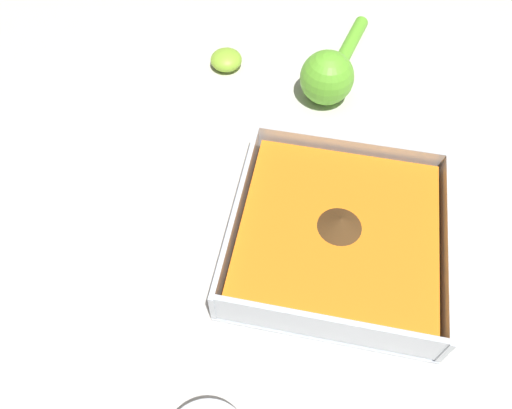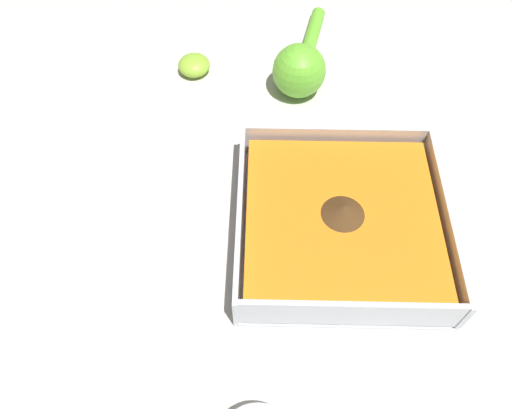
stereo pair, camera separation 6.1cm
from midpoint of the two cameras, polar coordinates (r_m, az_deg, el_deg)
ground_plane at (r=0.62m, az=4.10°, el=-3.38°), size 4.00×4.00×0.00m
square_dish at (r=0.60m, az=6.80°, el=-2.21°), size 0.25×0.25×0.06m
lemon_squeezer at (r=0.77m, az=2.81°, el=15.36°), size 0.22×0.09×0.08m
lemon_half at (r=0.81m, az=-9.31°, el=15.32°), size 0.05×0.05×0.03m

